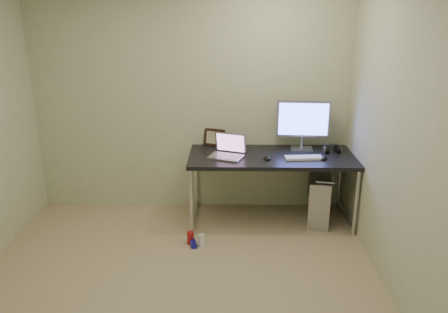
# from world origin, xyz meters

# --- Properties ---
(floor) EXTENTS (3.50, 3.50, 0.00)m
(floor) POSITION_xyz_m (0.00, 0.00, 0.00)
(floor) COLOR tan
(floor) RESTS_ON ground
(wall_back) EXTENTS (3.50, 0.02, 2.50)m
(wall_back) POSITION_xyz_m (0.00, 1.75, 1.25)
(wall_back) COLOR beige
(wall_back) RESTS_ON ground
(wall_right) EXTENTS (0.02, 3.50, 2.50)m
(wall_right) POSITION_xyz_m (1.75, 0.00, 1.25)
(wall_right) COLOR beige
(wall_right) RESTS_ON ground
(desk) EXTENTS (1.74, 0.76, 0.75)m
(desk) POSITION_xyz_m (0.88, 1.37, 0.68)
(desk) COLOR black
(desk) RESTS_ON ground
(tower_computer) EXTENTS (0.31, 0.53, 0.55)m
(tower_computer) POSITION_xyz_m (1.41, 1.34, 0.26)
(tower_computer) COLOR #B9B9BE
(tower_computer) RESTS_ON ground
(cable_a) EXTENTS (0.01, 0.16, 0.69)m
(cable_a) POSITION_xyz_m (1.36, 1.70, 0.40)
(cable_a) COLOR black
(cable_a) RESTS_ON ground
(cable_b) EXTENTS (0.02, 0.11, 0.71)m
(cable_b) POSITION_xyz_m (1.45, 1.68, 0.38)
(cable_b) COLOR black
(cable_b) RESTS_ON ground
(can_red) EXTENTS (0.09, 0.09, 0.13)m
(can_red) POSITION_xyz_m (0.05, 0.82, 0.06)
(can_red) COLOR #AA191C
(can_red) RESTS_ON ground
(can_white) EXTENTS (0.09, 0.09, 0.12)m
(can_white) POSITION_xyz_m (0.16, 0.77, 0.06)
(can_white) COLOR white
(can_white) RESTS_ON ground
(can_blue) EXTENTS (0.09, 0.12, 0.06)m
(can_blue) POSITION_xyz_m (0.08, 0.77, 0.03)
(can_blue) COLOR #1817AE
(can_blue) RESTS_ON ground
(laptop) EXTENTS (0.41, 0.38, 0.23)m
(laptop) POSITION_xyz_m (0.41, 1.33, 0.80)
(laptop) COLOR #AFB0B7
(laptop) RESTS_ON desk
(monitor) EXTENTS (0.58, 0.18, 0.54)m
(monitor) POSITION_xyz_m (1.22, 1.59, 1.07)
(monitor) COLOR #AFB0B7
(monitor) RESTS_ON desk
(keyboard) EXTENTS (0.39, 0.16, 0.02)m
(keyboard) POSITION_xyz_m (1.20, 1.26, 0.76)
(keyboard) COLOR white
(keyboard) RESTS_ON desk
(mouse_right) EXTENTS (0.10, 0.13, 0.04)m
(mouse_right) POSITION_xyz_m (1.40, 1.25, 0.77)
(mouse_right) COLOR black
(mouse_right) RESTS_ON desk
(mouse_left) EXTENTS (0.08, 0.12, 0.04)m
(mouse_left) POSITION_xyz_m (0.82, 1.24, 0.77)
(mouse_left) COLOR black
(mouse_left) RESTS_ON desk
(headphones) EXTENTS (0.19, 0.11, 0.12)m
(headphones) POSITION_xyz_m (1.53, 1.47, 0.78)
(headphones) COLOR black
(headphones) RESTS_ON desk
(picture_frame) EXTENTS (0.25, 0.15, 0.20)m
(picture_frame) POSITION_xyz_m (0.26, 1.70, 0.85)
(picture_frame) COLOR black
(picture_frame) RESTS_ON desk
(webcam) EXTENTS (0.04, 0.04, 0.11)m
(webcam) POSITION_xyz_m (0.46, 1.62, 0.83)
(webcam) COLOR silver
(webcam) RESTS_ON desk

